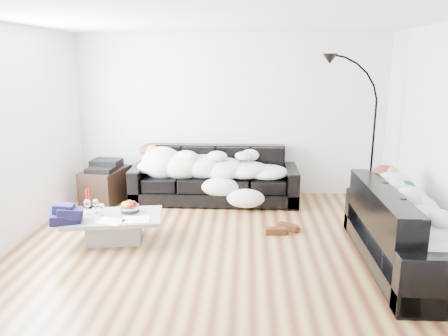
# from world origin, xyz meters

# --- Properties ---
(ground) EXTENTS (5.00, 5.00, 0.00)m
(ground) POSITION_xyz_m (0.00, 0.00, 0.00)
(ground) COLOR brown
(ground) RESTS_ON ground
(wall_back) EXTENTS (5.00, 0.02, 2.60)m
(wall_back) POSITION_xyz_m (0.00, 2.25, 1.30)
(wall_back) COLOR silver
(wall_back) RESTS_ON ground
(wall_left) EXTENTS (0.02, 4.50, 2.60)m
(wall_left) POSITION_xyz_m (-2.50, 0.00, 1.30)
(wall_left) COLOR silver
(wall_left) RESTS_ON ground
(ceiling) EXTENTS (5.00, 5.00, 0.00)m
(ceiling) POSITION_xyz_m (0.00, 0.00, 2.60)
(ceiling) COLOR white
(ceiling) RESTS_ON ground
(sofa_back) EXTENTS (2.58, 0.89, 0.84)m
(sofa_back) POSITION_xyz_m (-0.23, 1.76, 0.42)
(sofa_back) COLOR black
(sofa_back) RESTS_ON ground
(sofa_right) EXTENTS (0.91, 2.13, 0.86)m
(sofa_right) POSITION_xyz_m (2.03, -0.38, 0.43)
(sofa_right) COLOR black
(sofa_right) RESTS_ON ground
(sleeper_back) EXTENTS (2.18, 0.75, 0.44)m
(sleeper_back) POSITION_xyz_m (-0.23, 1.71, 0.64)
(sleeper_back) COLOR white
(sleeper_back) RESTS_ON sofa_back
(sleeper_right) EXTENTS (0.77, 1.82, 0.45)m
(sleeper_right) POSITION_xyz_m (2.03, -0.38, 0.64)
(sleeper_right) COLOR white
(sleeper_right) RESTS_ON sofa_right
(teal_cushion) EXTENTS (0.42, 0.38, 0.20)m
(teal_cushion) POSITION_xyz_m (1.97, 0.28, 0.72)
(teal_cushion) COLOR #0D495E
(teal_cushion) RESTS_ON sofa_right
(coffee_table) EXTENTS (1.24, 0.85, 0.33)m
(coffee_table) POSITION_xyz_m (-1.34, 0.09, 0.17)
(coffee_table) COLOR #939699
(coffee_table) RESTS_ON ground
(fruit_bowl) EXTENTS (0.30, 0.30, 0.14)m
(fruit_bowl) POSITION_xyz_m (-1.17, 0.23, 0.41)
(fruit_bowl) COLOR white
(fruit_bowl) RESTS_ON coffee_table
(wine_glass_a) EXTENTS (0.09, 0.09, 0.18)m
(wine_glass_a) POSITION_xyz_m (-1.58, 0.17, 0.43)
(wine_glass_a) COLOR white
(wine_glass_a) RESTS_ON coffee_table
(wine_glass_b) EXTENTS (0.08, 0.08, 0.19)m
(wine_glass_b) POSITION_xyz_m (-1.67, 0.12, 0.43)
(wine_glass_b) COLOR white
(wine_glass_b) RESTS_ON coffee_table
(wine_glass_c) EXTENTS (0.08, 0.08, 0.16)m
(wine_glass_c) POSITION_xyz_m (-1.48, 0.08, 0.41)
(wine_glass_c) COLOR white
(wine_glass_c) RESTS_ON coffee_table
(candle_left) EXTENTS (0.05, 0.05, 0.26)m
(candle_left) POSITION_xyz_m (-1.74, 0.31, 0.46)
(candle_left) COLOR maroon
(candle_left) RESTS_ON coffee_table
(candle_right) EXTENTS (0.06, 0.06, 0.26)m
(candle_right) POSITION_xyz_m (-1.72, 0.35, 0.47)
(candle_right) COLOR maroon
(candle_right) RESTS_ON coffee_table
(newspaper_a) EXTENTS (0.36, 0.29, 0.01)m
(newspaper_a) POSITION_xyz_m (-1.03, -0.04, 0.34)
(newspaper_a) COLOR silver
(newspaper_a) RESTS_ON coffee_table
(newspaper_b) EXTENTS (0.36, 0.30, 0.01)m
(newspaper_b) POSITION_xyz_m (-1.31, -0.12, 0.34)
(newspaper_b) COLOR silver
(newspaper_b) RESTS_ON coffee_table
(navy_jacket) EXTENTS (0.43, 0.38, 0.18)m
(navy_jacket) POSITION_xyz_m (-1.80, -0.17, 0.51)
(navy_jacket) COLOR black
(navy_jacket) RESTS_ON coffee_table
(shoes) EXTENTS (0.48, 0.37, 0.10)m
(shoes) POSITION_xyz_m (0.74, 0.48, 0.05)
(shoes) COLOR #472311
(shoes) RESTS_ON ground
(av_cabinet) EXTENTS (0.69, 0.87, 0.53)m
(av_cabinet) POSITION_xyz_m (-1.93, 1.63, 0.27)
(av_cabinet) COLOR black
(av_cabinet) RESTS_ON ground
(stereo) EXTENTS (0.47, 0.38, 0.13)m
(stereo) POSITION_xyz_m (-1.93, 1.63, 0.60)
(stereo) COLOR black
(stereo) RESTS_ON av_cabinet
(floor_lamp) EXTENTS (0.78, 0.54, 2.00)m
(floor_lamp) POSITION_xyz_m (2.10, 1.47, 1.00)
(floor_lamp) COLOR black
(floor_lamp) RESTS_ON ground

